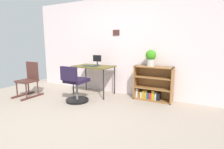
# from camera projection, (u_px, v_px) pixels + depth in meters

# --- Properties ---
(ground_plane) EXTENTS (6.24, 6.24, 0.00)m
(ground_plane) POSITION_uv_depth(u_px,v_px,m) (58.00, 121.00, 3.08)
(ground_plane) COLOR #A29181
(wall_back) EXTENTS (5.20, 0.12, 2.47)m
(wall_back) POSITION_uv_depth(u_px,v_px,m) (115.00, 46.00, 4.72)
(wall_back) COLOR silver
(wall_back) RESTS_ON ground_plane
(desk) EXTENTS (1.00, 0.63, 0.75)m
(desk) POSITION_uv_depth(u_px,v_px,m) (94.00, 68.00, 4.58)
(desk) COLOR brown
(desk) RESTS_ON ground_plane
(monitor) EXTENTS (0.24, 0.16, 0.27)m
(monitor) POSITION_uv_depth(u_px,v_px,m) (97.00, 60.00, 4.60)
(monitor) COLOR #262628
(monitor) RESTS_ON desk
(keyboard) EXTENTS (0.41, 0.13, 0.02)m
(keyboard) POSITION_uv_depth(u_px,v_px,m) (90.00, 66.00, 4.49)
(keyboard) COLOR #253332
(keyboard) RESTS_ON desk
(office_chair) EXTENTS (0.52, 0.55, 0.83)m
(office_chair) POSITION_uv_depth(u_px,v_px,m) (75.00, 86.00, 4.01)
(office_chair) COLOR black
(office_chair) RESTS_ON ground_plane
(rocking_chair) EXTENTS (0.42, 0.64, 0.86)m
(rocking_chair) POSITION_uv_depth(u_px,v_px,m) (29.00, 79.00, 4.47)
(rocking_chair) COLOR #4B2922
(rocking_chair) RESTS_ON ground_plane
(bookshelf_low) EXTENTS (0.88, 0.30, 0.80)m
(bookshelf_low) POSITION_uv_depth(u_px,v_px,m) (153.00, 85.00, 4.19)
(bookshelf_low) COLOR olive
(bookshelf_low) RESTS_ON ground_plane
(potted_plant_on_shelf) EXTENTS (0.24, 0.24, 0.37)m
(potted_plant_on_shelf) POSITION_uv_depth(u_px,v_px,m) (151.00, 57.00, 4.05)
(potted_plant_on_shelf) COLOR #B7B2A8
(potted_plant_on_shelf) RESTS_ON bookshelf_low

